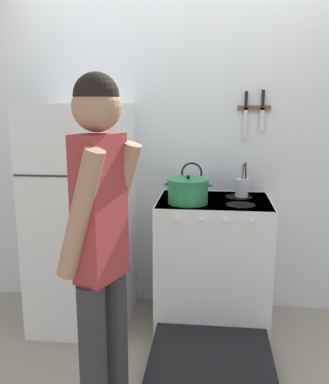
% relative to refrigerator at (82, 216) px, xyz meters
% --- Properties ---
extents(ground_plane, '(14.00, 14.00, 0.00)m').
position_rel_refrigerator_xyz_m(ground_plane, '(0.65, 0.36, -0.80)').
color(ground_plane, gray).
extents(wall_back, '(10.00, 0.06, 2.55)m').
position_rel_refrigerator_xyz_m(wall_back, '(0.65, 0.39, 0.47)').
color(wall_back, silver).
rests_on(wall_back, ground_plane).
extents(refrigerator, '(0.66, 0.74, 1.60)m').
position_rel_refrigerator_xyz_m(refrigerator, '(0.00, 0.00, 0.00)').
color(refrigerator, white).
rests_on(refrigerator, ground_plane).
extents(stove_range, '(0.79, 1.37, 0.93)m').
position_rel_refrigerator_xyz_m(stove_range, '(0.95, 0.01, -0.34)').
color(stove_range, white).
rests_on(stove_range, ground_plane).
extents(dutch_oven_pot, '(0.32, 0.28, 0.20)m').
position_rel_refrigerator_xyz_m(dutch_oven_pot, '(0.77, -0.07, 0.22)').
color(dutch_oven_pot, '#237A42').
rests_on(dutch_oven_pot, stove_range).
extents(tea_kettle, '(0.25, 0.20, 0.25)m').
position_rel_refrigerator_xyz_m(tea_kettle, '(0.78, 0.17, 0.21)').
color(tea_kettle, silver).
rests_on(tea_kettle, stove_range).
extents(utensil_jar, '(0.10, 0.10, 0.25)m').
position_rel_refrigerator_xyz_m(utensil_jar, '(1.14, 0.18, 0.20)').
color(utensil_jar, '#B7BABF').
rests_on(utensil_jar, stove_range).
extents(person, '(0.37, 0.42, 1.73)m').
position_rel_refrigerator_xyz_m(person, '(0.45, -1.17, 0.19)').
color(person, '#2D2D30').
rests_on(person, ground_plane).
extents(wall_knife_strip, '(0.24, 0.03, 0.36)m').
position_rel_refrigerator_xyz_m(wall_knife_strip, '(1.22, 0.34, 0.77)').
color(wall_knife_strip, brown).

